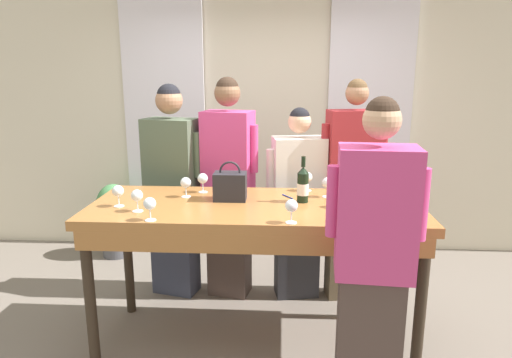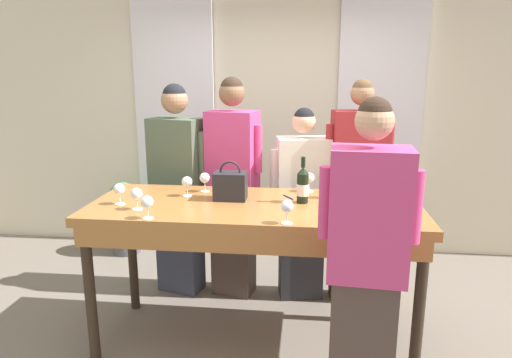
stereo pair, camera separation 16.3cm
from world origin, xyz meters
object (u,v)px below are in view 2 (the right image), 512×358
Objects in this scene: wine_glass_back_left at (328,184)px; wine_glass_near_host at (119,190)px; wine_glass_front_right at (147,203)px; guest_striped_shirt at (357,192)px; guest_pink_top at (233,187)px; wine_glass_front_left at (382,190)px; wine_glass_center_left at (205,179)px; wine_bottle at (303,186)px; guest_cream_sweater at (302,205)px; wine_glass_back_right at (137,194)px; wine_glass_center_right at (309,178)px; tasting_bar at (254,219)px; wine_glass_back_mid at (287,207)px; wine_glass_front_mid at (187,182)px; potted_plant at (124,215)px; wine_glass_center_mid at (342,194)px; guest_olive_jacket at (178,189)px; host_pouring at (366,268)px; handbag at (230,185)px.

wine_glass_back_left and wine_glass_near_host have the same top height.
wine_glass_front_right is 1.77m from guest_striped_shirt.
wine_glass_front_left is at bearing -30.84° from guest_pink_top.
wine_glass_center_left is 0.90m from wine_glass_back_left.
wine_bottle is 0.75m from guest_cream_sweater.
wine_glass_center_right is at bearing 27.68° from wine_glass_back_right.
tasting_bar is 1.19× the size of guest_pink_top.
wine_bottle reaches higher than wine_glass_front_right.
wine_glass_back_mid is 0.08× the size of guest_pink_top.
wine_glass_front_mid is 0.09× the size of guest_cream_sweater.
wine_glass_front_mid is 1.40m from guest_striped_shirt.
wine_glass_front_mid is 1.86m from potted_plant.
wine_glass_back_left is 1.30m from wine_glass_back_right.
wine_glass_front_left is 1.00× the size of wine_glass_back_mid.
wine_glass_back_left is at bearing -35.24° from guest_pink_top.
wine_glass_front_left is (0.52, 0.01, -0.02)m from wine_bottle.
wine_glass_center_right is at bearing 128.43° from wine_glass_back_left.
wine_glass_center_left is 0.09× the size of guest_cream_sweater.
wine_glass_near_host is at bearing 147.36° from wine_glass_back_right.
wine_glass_front_left is 0.29m from wine_glass_center_mid.
host_pouring is (1.40, -1.42, -0.02)m from guest_olive_jacket.
wine_glass_near_host is at bearing -177.59° from wine_glass_center_mid.
wine_glass_front_left is at bearing 17.69° from wine_glass_front_right.
guest_olive_jacket is at bearing 147.65° from wine_bottle.
wine_glass_center_left is (0.20, 0.66, 0.00)m from wine_glass_front_right.
tasting_bar is at bearing 122.92° from wine_glass_back_mid.
wine_glass_center_mid is at bearing -24.22° from wine_bottle.
guest_cream_sweater is at bearing 42.18° from wine_glass_back_right.
wine_glass_front_right is 1.00× the size of wine_glass_back_right.
guest_striped_shirt is at bearing 76.99° from wine_glass_center_mid.
handbag is 1.90× the size of wine_glass_near_host.
guest_cream_sweater reaches higher than wine_glass_back_mid.
guest_olive_jacket is at bearing 134.68° from host_pouring.
handbag is 1.90× the size of wine_glass_front_left.
guest_pink_top reaches higher than wine_glass_near_host.
wine_glass_center_left is 0.91m from guest_cream_sweater.
guest_pink_top reaches higher than wine_glass_back_mid.
host_pouring is at bearing -45.32° from guest_olive_jacket.
wine_glass_back_right is 0.09× the size of guest_cream_sweater.
wine_glass_center_left is at bearing -106.21° from guest_pink_top.
guest_pink_top is (-0.76, 0.54, -0.18)m from wine_glass_back_left.
handbag is at bearing -49.01° from guest_olive_jacket.
wine_glass_front_mid is at bearing 78.79° from wine_glass_front_right.
wine_glass_center_left is at bearing 140.27° from handbag.
wine_bottle is 2.21× the size of wine_glass_back_left.
wine_glass_front_right is at bearing -140.49° from guest_striped_shirt.
guest_pink_top reaches higher than wine_glass_front_mid.
wine_glass_back_left is (1.00, 0.06, 0.00)m from wine_glass_front_mid.
wine_glass_front_right is 0.22m from wine_glass_back_right.
wine_glass_near_host is at bearing 136.63° from wine_glass_front_right.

